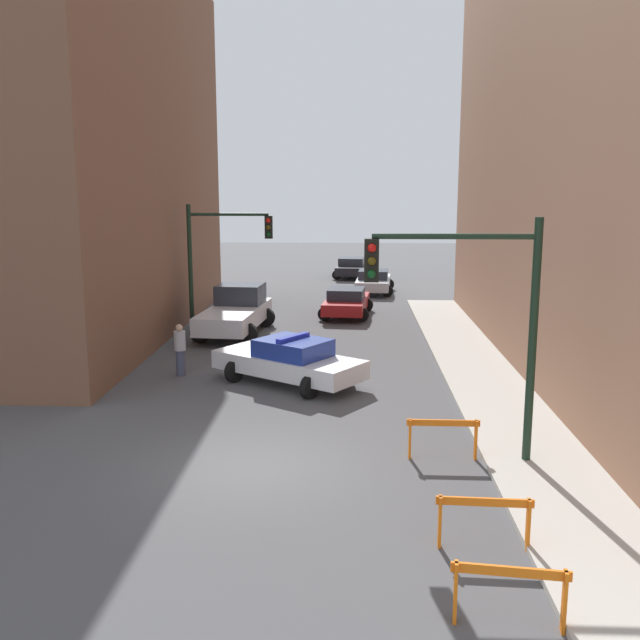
# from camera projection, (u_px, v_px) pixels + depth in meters

# --- Properties ---
(ground_plane) EXTENTS (120.00, 120.00, 0.00)m
(ground_plane) POSITION_uv_depth(u_px,v_px,m) (253.00, 466.00, 15.32)
(ground_plane) COLOR #4C4C4F
(sidewalk_right) EXTENTS (2.40, 44.00, 0.12)m
(sidewalk_right) POSITION_uv_depth(u_px,v_px,m) (544.00, 469.00, 15.05)
(sidewalk_right) COLOR #B2ADA3
(sidewalk_right) RESTS_ON ground_plane
(traffic_light_near) EXTENTS (3.64, 0.35, 5.20)m
(traffic_light_near) POSITION_uv_depth(u_px,v_px,m) (478.00, 303.00, 14.83)
(traffic_light_near) COLOR black
(traffic_light_near) RESTS_ON sidewalk_right
(traffic_light_far) EXTENTS (3.44, 0.35, 5.20)m
(traffic_light_far) POSITION_uv_depth(u_px,v_px,m) (217.00, 250.00, 28.57)
(traffic_light_far) COLOR black
(traffic_light_far) RESTS_ON ground_plane
(police_car) EXTENTS (4.93, 4.17, 1.52)m
(police_car) POSITION_uv_depth(u_px,v_px,m) (290.00, 361.00, 21.56)
(police_car) COLOR white
(police_car) RESTS_ON ground_plane
(white_truck) EXTENTS (2.95, 5.56, 1.90)m
(white_truck) POSITION_uv_depth(u_px,v_px,m) (236.00, 311.00, 28.93)
(white_truck) COLOR silver
(white_truck) RESTS_ON ground_plane
(parked_car_near) EXTENTS (2.55, 4.46, 1.31)m
(parked_car_near) POSITION_uv_depth(u_px,v_px,m) (346.00, 302.00, 32.74)
(parked_car_near) COLOR maroon
(parked_car_near) RESTS_ON ground_plane
(parked_car_mid) EXTENTS (2.50, 4.43, 1.31)m
(parked_car_mid) POSITION_uv_depth(u_px,v_px,m) (373.00, 281.00, 39.74)
(parked_car_mid) COLOR silver
(parked_car_mid) RESTS_ON ground_plane
(parked_car_far) EXTENTS (2.51, 4.44, 1.31)m
(parked_car_far) POSITION_uv_depth(u_px,v_px,m) (352.00, 267.00, 46.42)
(parked_car_far) COLOR black
(parked_car_far) RESTS_ON ground_plane
(pedestrian_crossing) EXTENTS (0.51, 0.51, 1.66)m
(pedestrian_crossing) POSITION_uv_depth(u_px,v_px,m) (180.00, 349.00, 22.48)
(pedestrian_crossing) COLOR #474C66
(pedestrian_crossing) RESTS_ON ground_plane
(barrier_front) EXTENTS (1.59, 0.34, 0.90)m
(barrier_front) POSITION_uv_depth(u_px,v_px,m) (510.00, 586.00, 9.65)
(barrier_front) COLOR orange
(barrier_front) RESTS_ON ground_plane
(barrier_mid) EXTENTS (1.60, 0.23, 0.90)m
(barrier_mid) POSITION_uv_depth(u_px,v_px,m) (484.00, 514.00, 11.76)
(barrier_mid) COLOR orange
(barrier_mid) RESTS_ON ground_plane
(barrier_back) EXTENTS (1.60, 0.17, 0.90)m
(barrier_back) POSITION_uv_depth(u_px,v_px,m) (443.00, 432.00, 15.65)
(barrier_back) COLOR orange
(barrier_back) RESTS_ON ground_plane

